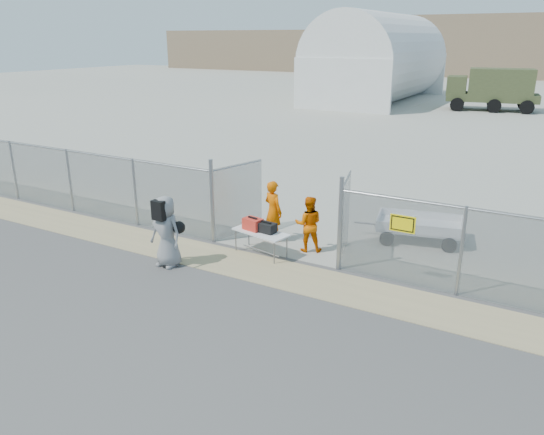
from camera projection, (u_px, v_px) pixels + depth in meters
The scene contains 13 objects.
ground at pixel (233, 282), 13.20m from camera, with size 160.00×160.00×0.00m, color #3E3C3C.
tarmac_inside at pixel (490, 105), 47.80m from camera, with size 160.00×80.00×0.01m, color #A1A091.
dirt_strip at pixel (253, 267), 14.03m from camera, with size 44.00×1.60×0.01m, color tan.
chain_link_fence at pixel (272, 217), 14.50m from camera, with size 40.00×0.20×2.20m, color gray, non-canonical shape.
quonset_hangar at pixel (379, 57), 49.53m from camera, with size 9.00×18.00×8.00m, color silver, non-canonical shape.
folding_table at pixel (261, 243), 14.77m from camera, with size 1.61×0.67×0.68m, color white, non-canonical shape.
orange_bag at pixel (253, 224), 14.75m from camera, with size 0.52×0.35×0.33m, color red.
black_duffel at pixel (266, 227), 14.57m from camera, with size 0.55×0.32×0.26m, color black.
security_worker_left at pixel (273, 211), 15.59m from camera, with size 0.67×0.44×1.84m, color #D95A00.
security_worker_right at pixel (309, 224), 14.87m from camera, with size 0.78×0.61×1.61m, color #D95A00.
visitor at pixel (166, 231), 13.86m from camera, with size 0.94×0.61×1.92m, color gray.
utility_trailer at pixel (419, 229), 15.75m from camera, with size 3.18×1.64×0.77m, color white, non-canonical shape.
military_truck at pixel (493, 90), 43.41m from camera, with size 7.10×2.62×3.38m, color #3F4827, non-canonical shape.
Camera 1 is at (6.76, -9.94, 5.78)m, focal length 35.00 mm.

